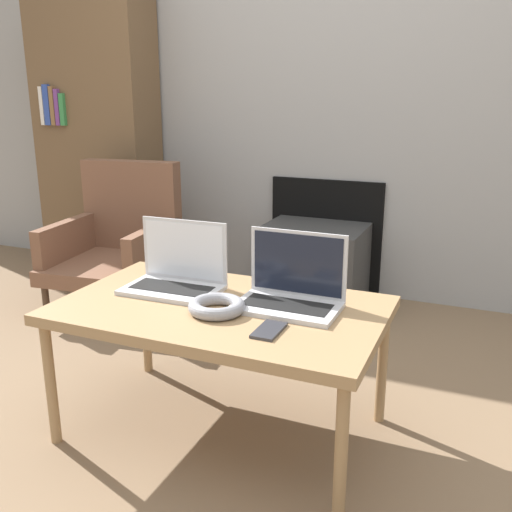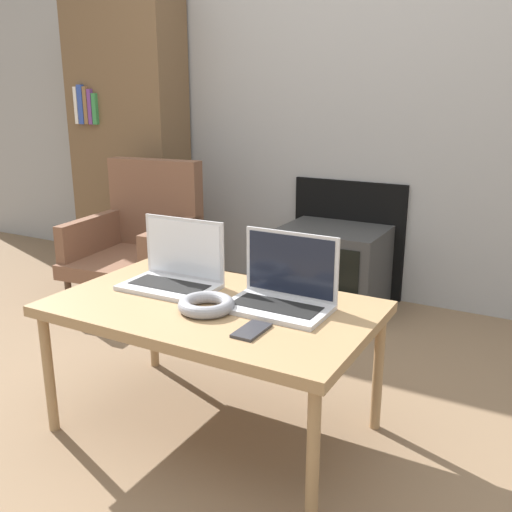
{
  "view_description": "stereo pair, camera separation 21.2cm",
  "coord_description": "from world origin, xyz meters",
  "px_view_note": "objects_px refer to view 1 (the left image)",
  "views": [
    {
      "loc": [
        0.8,
        -1.44,
        1.15
      ],
      "look_at": [
        0.0,
        0.44,
        0.56
      ],
      "focal_mm": 40.0,
      "sensor_mm": 36.0,
      "label": 1
    },
    {
      "loc": [
        0.99,
        -1.34,
        1.15
      ],
      "look_at": [
        0.0,
        0.44,
        0.56
      ],
      "focal_mm": 40.0,
      "sensor_mm": 36.0,
      "label": 2
    }
  ],
  "objects_px": {
    "laptop_left": "(177,273)",
    "tv": "(313,265)",
    "headphones": "(217,306)",
    "laptop_right": "(291,289)",
    "armchair": "(120,237)",
    "phone": "(269,331)"
  },
  "relations": [
    {
      "from": "phone",
      "to": "tv",
      "type": "height_order",
      "value": "phone"
    },
    {
      "from": "armchair",
      "to": "phone",
      "type": "bearing_deg",
      "value": -45.99
    },
    {
      "from": "headphones",
      "to": "laptop_left",
      "type": "bearing_deg",
      "value": 147.17
    },
    {
      "from": "laptop_left",
      "to": "tv",
      "type": "relative_size",
      "value": 0.62
    },
    {
      "from": "laptop_left",
      "to": "tv",
      "type": "distance_m",
      "value": 1.3
    },
    {
      "from": "phone",
      "to": "headphones",
      "type": "bearing_deg",
      "value": 159.24
    },
    {
      "from": "tv",
      "to": "armchair",
      "type": "height_order",
      "value": "armchair"
    },
    {
      "from": "laptop_left",
      "to": "armchair",
      "type": "xyz_separation_m",
      "value": [
        -0.87,
        0.84,
        -0.15
      ]
    },
    {
      "from": "laptop_right",
      "to": "armchair",
      "type": "relative_size",
      "value": 0.43
    },
    {
      "from": "laptop_right",
      "to": "tv",
      "type": "xyz_separation_m",
      "value": [
        -0.32,
        1.26,
        -0.31
      ]
    },
    {
      "from": "laptop_left",
      "to": "headphones",
      "type": "relative_size",
      "value": 1.86
    },
    {
      "from": "laptop_left",
      "to": "tv",
      "type": "xyz_separation_m",
      "value": [
        0.11,
        1.26,
        -0.31
      ]
    },
    {
      "from": "laptop_left",
      "to": "phone",
      "type": "relative_size",
      "value": 2.55
    },
    {
      "from": "laptop_right",
      "to": "armchair",
      "type": "height_order",
      "value": "armchair"
    },
    {
      "from": "headphones",
      "to": "phone",
      "type": "height_order",
      "value": "headphones"
    },
    {
      "from": "laptop_left",
      "to": "tv",
      "type": "bearing_deg",
      "value": 83.41
    },
    {
      "from": "headphones",
      "to": "tv",
      "type": "bearing_deg",
      "value": 94.84
    },
    {
      "from": "phone",
      "to": "tv",
      "type": "xyz_separation_m",
      "value": [
        -0.33,
        1.49,
        -0.26
      ]
    },
    {
      "from": "laptop_right",
      "to": "armchair",
      "type": "distance_m",
      "value": 1.56
    },
    {
      "from": "armchair",
      "to": "headphones",
      "type": "bearing_deg",
      "value": -48.74
    },
    {
      "from": "tv",
      "to": "laptop_right",
      "type": "bearing_deg",
      "value": -75.93
    },
    {
      "from": "headphones",
      "to": "phone",
      "type": "relative_size",
      "value": 1.37
    }
  ]
}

